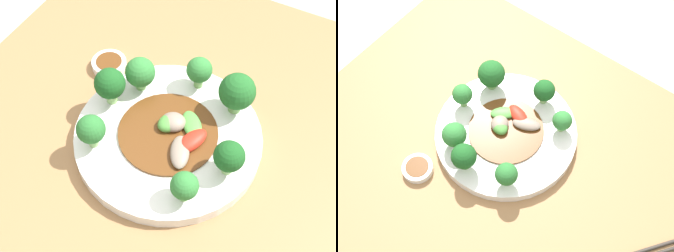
{
  "view_description": "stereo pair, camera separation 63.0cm",
  "coord_description": "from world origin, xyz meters",
  "views": [
    {
      "loc": [
        -0.32,
        -0.23,
        1.37
      ],
      "look_at": [
        0.04,
        -0.04,
        0.8
      ],
      "focal_mm": 50.0,
      "sensor_mm": 36.0,
      "label": 1
    },
    {
      "loc": [
        -0.25,
        0.34,
        1.61
      ],
      "look_at": [
        0.04,
        -0.04,
        0.8
      ],
      "focal_mm": 50.0,
      "sensor_mm": 36.0,
      "label": 2
    }
  ],
  "objects": [
    {
      "name": "table",
      "position": [
        0.0,
        0.0,
        0.38
      ],
      "size": [
        0.9,
        0.69,
        0.75
      ],
      "color": "olive",
      "rests_on": "ground_plane"
    },
    {
      "name": "plate",
      "position": [
        0.04,
        -0.04,
        0.76
      ],
      "size": [
        0.29,
        0.29,
        0.02
      ],
      "color": "white",
      "rests_on": "table"
    },
    {
      "name": "broccoli_north",
      "position": [
        0.06,
        0.08,
        0.82
      ],
      "size": [
        0.05,
        0.05,
        0.07
      ],
      "color": "#89B76B",
      "rests_on": "plate"
    },
    {
      "name": "broccoli_southeast",
      "position": [
        0.14,
        -0.11,
        0.82
      ],
      "size": [
        0.06,
        0.06,
        0.07
      ],
      "color": "#70A356",
      "rests_on": "plate"
    },
    {
      "name": "broccoli_south",
      "position": [
        0.03,
        -0.14,
        0.81
      ],
      "size": [
        0.05,
        0.05,
        0.06
      ],
      "color": "#89B76B",
      "rests_on": "plate"
    },
    {
      "name": "broccoli_southwest",
      "position": [
        -0.04,
        -0.11,
        0.81
      ],
      "size": [
        0.04,
        0.04,
        0.05
      ],
      "color": "#89B76B",
      "rests_on": "plate"
    },
    {
      "name": "broccoli_northeast",
      "position": [
        0.11,
        0.05,
        0.81
      ],
      "size": [
        0.05,
        0.05,
        0.06
      ],
      "color": "#70A356",
      "rests_on": "plate"
    },
    {
      "name": "broccoli_east",
      "position": [
        0.16,
        -0.03,
        0.81
      ],
      "size": [
        0.04,
        0.04,
        0.06
      ],
      "color": "#70A356",
      "rests_on": "plate"
    },
    {
      "name": "broccoli_northwest",
      "position": [
        -0.03,
        0.05,
        0.81
      ],
      "size": [
        0.04,
        0.04,
        0.06
      ],
      "color": "#89B76B",
      "rests_on": "plate"
    },
    {
      "name": "stirfry_center",
      "position": [
        0.05,
        -0.05,
        0.78
      ],
      "size": [
        0.16,
        0.16,
        0.02
      ],
      "color": "#5B3314",
      "rests_on": "plate"
    },
    {
      "name": "sauce_dish",
      "position": [
        0.14,
        0.13,
        0.76
      ],
      "size": [
        0.06,
        0.06,
        0.02
      ],
      "color": "white",
      "rests_on": "table"
    }
  ]
}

